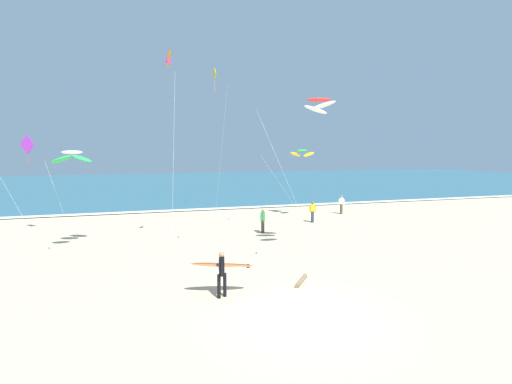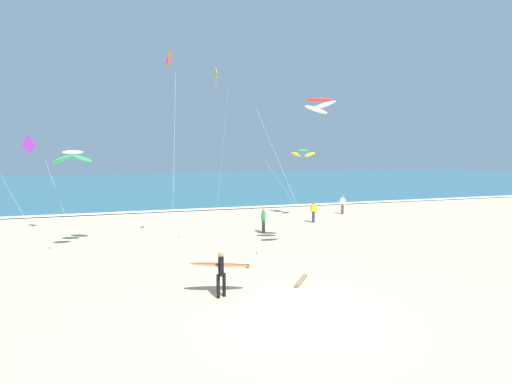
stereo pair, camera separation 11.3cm
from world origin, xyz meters
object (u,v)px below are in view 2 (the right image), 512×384
Objects in this scene: surfer_lead at (221,268)px; kite_delta_amber_near at (169,60)px; kite_diamond_violet_mid at (28,148)px; bystander_green_top at (263,221)px; bystander_white_top at (343,205)px; driftwood_log at (301,281)px; kite_arc_emerald_low at (303,153)px; kite_arc_scarlet_far at (319,105)px; kite_arc_ivory_high at (73,157)px; kite_diamond_golden_distant at (216,82)px; bystander_yellow_top at (313,212)px.

kite_delta_amber_near is at bearing 96.18° from surfer_lead.
kite_diamond_violet_mid reaches higher than surfer_lead.
bystander_white_top is at bearing 32.18° from bystander_green_top.
driftwood_log is at bearing -48.22° from kite_diamond_violet_mid.
kite_arc_emerald_low is (10.18, 15.79, 4.09)m from surfer_lead.
surfer_lead is 12.47m from kite_delta_amber_near.
kite_arc_scarlet_far reaches higher than bystander_white_top.
kite_arc_ivory_high is (-5.92, 9.22, 3.98)m from surfer_lead.
driftwood_log is at bearing -92.32° from kite_diamond_golden_distant.
bystander_yellow_top is (15.86, 3.94, -4.21)m from kite_arc_ivory_high.
kite_diamond_golden_distant is 14.86m from bystander_white_top.
kite_arc_ivory_high reaches higher than bystander_white_top.
kite_arc_ivory_high reaches higher than bystander_green_top.
kite_diamond_violet_mid reaches higher than kite_arc_ivory_high.
kite_diamond_violet_mid is (-8.19, 6.08, -4.65)m from kite_delta_amber_near.
bystander_green_top is (11.08, 1.37, -4.21)m from kite_arc_ivory_high.
driftwood_log is at bearing -43.04° from kite_arc_ivory_high.
kite_delta_amber_near reaches higher than kite_arc_scarlet_far.
kite_arc_scarlet_far is 16.31m from kite_diamond_golden_distant.
bystander_green_top is at bearing 64.05° from surfer_lead.
surfer_lead reaches higher than bystander_green_top.
kite_diamond_golden_distant is at bearing 127.95° from bystander_yellow_top.
driftwood_log is (-1.74, -10.09, -0.72)m from bystander_green_top.
driftwood_log is (9.34, -8.72, -4.94)m from kite_arc_ivory_high.
kite_arc_scarlet_far is 5.03× the size of bystander_white_top.
kite_diamond_violet_mid is 4.39× the size of driftwood_log.
kite_diamond_violet_mid is 3.98× the size of bystander_yellow_top.
kite_delta_amber_near is 13.12m from kite_diamond_golden_distant.
bystander_white_top is at bearing 4.09° from kite_diamond_violet_mid.
kite_arc_emerald_low is (4.03, 11.12, -2.49)m from kite_arc_scarlet_far.
surfer_lead is 1.65× the size of driftwood_log.
bystander_yellow_top is 1.00× the size of bystander_white_top.
kite_arc_ivory_high is at bearing 159.31° from kite_arc_scarlet_far.
kite_diamond_golden_distant reaches higher than bystander_yellow_top.
kite_arc_emerald_low is 9.65m from kite_diamond_golden_distant.
kite_diamond_violet_mid is at bearing 175.93° from bystander_yellow_top.
kite_arc_emerald_low is at bearing 3.77° from kite_diamond_violet_mid.
driftwood_log is (3.42, 0.50, -0.96)m from surfer_lead.
bystander_white_top is at bearing 5.70° from kite_arc_emerald_low.
kite_diamond_violet_mid is 23.67m from bystander_white_top.
kite_arc_ivory_high reaches higher than bystander_yellow_top.
kite_arc_scarlet_far is (7.06, -3.78, -2.56)m from kite_delta_amber_near.
driftwood_log is (-0.81, -19.98, -11.02)m from kite_diamond_golden_distant.
kite_arc_ivory_high is 17.39m from kite_arc_emerald_low.
kite_diamond_violet_mid is 19.33m from kite_arc_emerald_low.
kite_delta_amber_near is 1.98× the size of kite_arc_emerald_low.
kite_delta_amber_near is at bearing -160.52° from bystander_green_top.
kite_arc_emerald_low is at bearing 57.20° from surfer_lead.
kite_delta_amber_near reaches higher than kite_arc_emerald_low.
bystander_green_top is (-0.99, 5.92, -6.81)m from kite_arc_scarlet_far.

